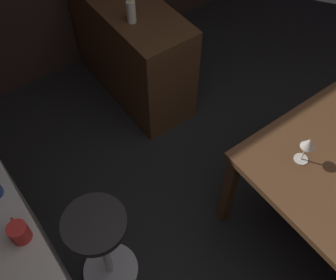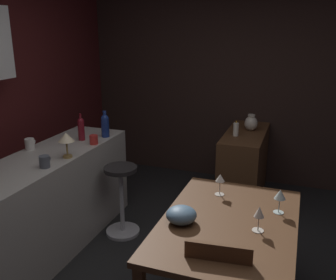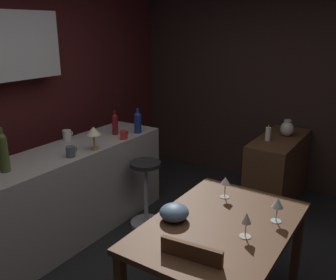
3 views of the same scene
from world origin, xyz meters
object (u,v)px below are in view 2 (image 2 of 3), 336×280
Objects in this scene: cup_white at (30,144)px; pillar_candle_tall at (236,129)px; bar_stool at (122,198)px; cup_red at (94,140)px; dining_table at (228,232)px; wine_glass_left at (259,213)px; wine_glass_right at (220,179)px; sideboard_cabinet at (244,165)px; counter_lamp at (66,139)px; vase_ceramic_ivory at (251,123)px; wine_bottle_cobalt at (105,125)px; wine_glass_center at (280,195)px; wine_bottle_ruby at (81,128)px; cup_slate at (45,162)px; fruit_bowl at (181,215)px.

cup_white is 2.15m from pillar_candle_tall.
cup_red is at bearing 86.10° from bar_stool.
wine_glass_left reaches higher than dining_table.
pillar_candle_tall is at bearing -49.28° from cup_red.
wine_glass_right is 1.37m from cup_red.
counter_lamp reaches higher than sideboard_cabinet.
vase_ceramic_ivory is at bearing -45.16° from cup_red.
wine_bottle_cobalt is 1.21× the size of counter_lamp.
vase_ceramic_ivory reaches higher than wine_glass_center.
wine_bottle_ruby is at bearing 78.61° from bar_stool.
pillar_candle_tall is (1.44, -1.21, -0.18)m from counter_lamp.
cup_slate is at bearing 87.44° from dining_table.
bar_stool is at bearing -93.90° from cup_red.
bar_stool is 1.76m from vase_ceramic_ivory.
pillar_candle_tall is at bearing 5.36° from wine_glass_right.
wine_glass_center is at bearing -113.20° from wine_bottle_cobalt.
dining_table is 11.24× the size of cup_red.
wine_glass_right is 0.97× the size of wine_glass_center.
cup_red is at bearing 133.49° from sideboard_cabinet.
wine_glass_right reaches higher than fruit_bowl.
cup_slate reaches higher than bar_stool.
wine_glass_right is 1.67m from vase_ceramic_ivory.
cup_red is 1.57m from pillar_candle_tall.
wine_glass_right is 1.57m from wine_bottle_ruby.
pillar_candle_tall is (0.95, -1.37, -0.13)m from wine_bottle_ruby.
wine_glass_left is 1.72m from cup_slate.
cup_red is 0.95× the size of cup_white.
cup_slate reaches higher than wine_glass_center.
wine_bottle_cobalt is 1.44m from pillar_candle_tall.
pillar_candle_tall is at bearing 156.24° from vase_ceramic_ivory.
cup_slate reaches higher than sideboard_cabinet.
sideboard_cabinet is 0.53m from pillar_candle_tall.
wine_bottle_ruby is at bearing 67.81° from cup_red.
fruit_bowl is 1.73m from cup_white.
bar_stool is 0.85m from counter_lamp.
sideboard_cabinet is at bearing -46.51° from cup_red.
wine_glass_right is at bearing 72.26° from wine_glass_center.
counter_lamp is (-0.68, -0.00, 0.04)m from wine_bottle_cobalt.
cup_red reaches higher than dining_table.
counter_lamp is 1.18× the size of vase_ceramic_ivory.
cup_red is at bearing -112.19° from wine_bottle_ruby.
dining_table is 0.45m from wine_glass_center.
wine_glass_right is at bearing -114.96° from wine_bottle_cobalt.
cup_slate is at bearing 153.20° from bar_stool.
wine_bottle_cobalt reaches higher than cup_white.
cup_red is 1.86m from vase_ceramic_ivory.
wine_bottle_cobalt is at bearing 65.04° from wine_glass_right.
counter_lamp is (-0.05, 1.34, 0.20)m from wine_glass_right.
sideboard_cabinet is 1.95m from wine_bottle_ruby.
wine_glass_right is at bearing -106.22° from wine_bottle_ruby.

